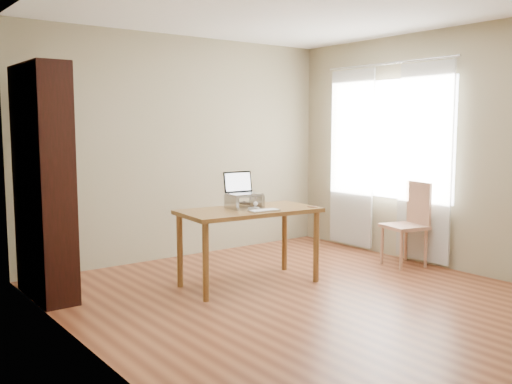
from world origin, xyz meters
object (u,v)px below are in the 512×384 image
(bookshelf, at_px, (44,183))
(chair, at_px, (409,220))
(desk, at_px, (249,219))
(cat, at_px, (244,202))
(keyboard, at_px, (264,211))
(laptop, at_px, (241,189))

(bookshelf, distance_m, chair, 3.85)
(desk, relative_size, cat, 2.97)
(bookshelf, xyz_separation_m, desk, (1.71, -0.78, -0.40))
(bookshelf, relative_size, keyboard, 6.83)
(bookshelf, distance_m, cat, 1.87)
(keyboard, bearing_deg, laptop, 98.80)
(keyboard, distance_m, chair, 1.91)
(bookshelf, distance_m, keyboard, 2.02)
(laptop, bearing_deg, keyboard, -82.24)
(keyboard, bearing_deg, chair, -0.28)
(bookshelf, xyz_separation_m, keyboard, (1.73, -1.00, -0.29))
(desk, xyz_separation_m, laptop, (-0.00, 0.14, 0.29))
(keyboard, xyz_separation_m, chair, (1.88, -0.22, -0.25))
(desk, bearing_deg, keyboard, -80.76)
(bookshelf, bearing_deg, chair, -18.73)
(desk, bearing_deg, chair, -7.73)
(bookshelf, distance_m, desk, 1.93)
(laptop, distance_m, keyboard, 0.40)
(keyboard, height_order, cat, cat)
(desk, bearing_deg, bookshelf, 160.76)
(bookshelf, xyz_separation_m, laptop, (1.71, -0.65, -0.11))
(laptop, xyz_separation_m, cat, (0.02, -0.02, -0.13))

